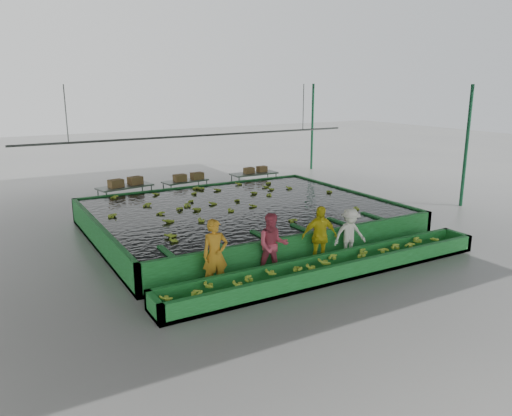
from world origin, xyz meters
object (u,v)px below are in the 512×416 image
worker_d (350,234)px  packing_table_left (126,198)px  sorting_trough (332,268)px  packing_table_right (254,183)px  box_stack_mid (189,180)px  worker_c (319,237)px  flotation_tank (242,217)px  worker_a (215,255)px  worker_b (273,245)px  box_stack_left (126,186)px  box_stack_right (255,172)px  packing_table_mid (186,190)px

worker_d → packing_table_left: 10.00m
sorting_trough → packing_table_right: bearing=71.8°
worker_d → box_stack_mid: size_ratio=1.13×
worker_c → packing_table_right: size_ratio=0.81×
flotation_tank → box_stack_mid: box_stack_mid is taller
worker_a → worker_c: worker_a is taller
worker_a → worker_b: 1.68m
box_stack_mid → box_stack_left: bearing=-173.8°
sorting_trough → flotation_tank: bearing=90.0°
worker_d → box_stack_right: bearing=88.4°
box_stack_mid → box_stack_right: size_ratio=1.16×
sorting_trough → worker_b: size_ratio=5.74×
packing_table_left → flotation_tank: bearing=-60.3°
worker_a → worker_d: worker_a is taller
packing_table_left → packing_table_mid: size_ratio=1.11×
worker_d → worker_b: bearing=-168.5°
worker_c → box_stack_right: 9.86m
packing_table_left → packing_table_mid: (2.75, 0.36, -0.05)m
worker_d → box_stack_right: 9.55m
packing_table_right → box_stack_mid: (-3.16, 0.24, 0.41)m
sorting_trough → box_stack_left: size_ratio=6.98×
flotation_tank → box_stack_left: (-2.72, 4.86, 0.55)m
worker_d → flotation_tank: bearing=117.7°
sorting_trough → box_stack_right: (3.42, 10.10, 0.74)m
packing_table_left → packing_table_right: bearing=0.8°
flotation_tank → packing_table_left: packing_table_left is taller
worker_c → packing_table_mid: 9.52m
flotation_tank → packing_table_mid: size_ratio=5.05×
worker_c → packing_table_right: 9.76m
worker_a → worker_d: bearing=6.0°
box_stack_mid → worker_c: bearing=-89.9°
packing_table_right → box_stack_right: 0.51m
worker_a → packing_table_mid: 10.00m
packing_table_left → box_stack_left: box_stack_left is taller
sorting_trough → box_stack_right: size_ratio=8.49×
worker_b → worker_d: (2.64, 0.00, -0.10)m
worker_c → box_stack_left: worker_c is taller
packing_table_right → flotation_tank: bearing=-123.7°
packing_table_left → packing_table_mid: 2.78m
worker_b → packing_table_right: worker_b is taller
flotation_tank → worker_c: bearing=-88.0°
box_stack_mid → box_stack_right: bearing=-2.9°
packing_table_right → box_stack_mid: bearing=175.7°
sorting_trough → worker_c: bearing=79.5°
worker_b → box_stack_left: worker_b is taller
worker_b → box_stack_mid: (1.52, 9.47, 0.03)m
worker_d → packing_table_mid: (-1.27, 9.51, -0.32)m
sorting_trough → worker_d: worker_d is taller
box_stack_right → worker_d: bearing=-103.1°
packing_table_right → box_stack_left: box_stack_left is taller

